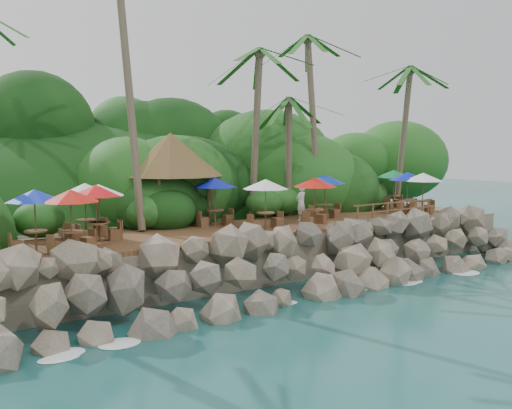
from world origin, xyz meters
TOP-DOWN VIEW (x-y plane):
  - ground at (0.00, 0.00)m, footprint 140.00×140.00m
  - land_base at (0.00, 16.00)m, footprint 32.00×25.20m
  - jungle_hill at (0.00, 23.50)m, footprint 44.80×28.00m
  - seawall at (0.00, 2.00)m, footprint 29.00×4.00m
  - terrace at (0.00, 6.00)m, footprint 26.00×5.00m
  - jungle_foliage at (0.00, 15.00)m, footprint 44.00×16.00m
  - foam_line at (0.00, 0.30)m, footprint 25.20×0.80m
  - palms at (1.41, 8.61)m, footprint 31.13×6.56m
  - palapa at (-2.54, 9.92)m, footprint 5.32×5.32m
  - dining_clusters at (-0.45, 5.99)m, footprint 24.59×5.40m
  - railing at (7.35, 3.65)m, footprint 6.10×0.10m
  - waiter at (3.35, 6.56)m, footprint 0.77×0.59m

SIDE VIEW (x-z plane):
  - ground at x=0.00m, z-range 0.00..0.00m
  - jungle_hill at x=0.00m, z-range -7.70..7.70m
  - jungle_foliage at x=0.00m, z-range -6.00..6.00m
  - foam_line at x=0.00m, z-range 0.00..0.06m
  - land_base at x=0.00m, z-range 0.00..2.10m
  - seawall at x=0.00m, z-range 0.00..2.30m
  - terrace at x=0.00m, z-range 2.10..2.30m
  - railing at x=7.35m, z-range 2.41..3.41m
  - waiter at x=3.35m, z-range 2.30..4.17m
  - dining_clusters at x=-0.45m, z-range 3.09..5.47m
  - palapa at x=-2.54m, z-range 3.49..8.09m
  - palms at x=1.41m, z-range 4.41..19.36m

